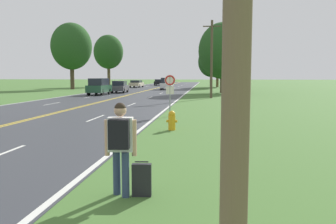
% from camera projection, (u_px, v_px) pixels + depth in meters
% --- Properties ---
extents(hitchhiker_person, '(0.60, 0.43, 1.78)m').
position_uv_depth(hitchhiker_person, '(120.00, 140.00, 6.63)').
color(hitchhiker_person, navy).
rests_on(hitchhiker_person, ground).
extents(suitcase, '(0.38, 0.17, 0.68)m').
position_uv_depth(suitcase, '(142.00, 180.00, 6.72)').
color(suitcase, black).
rests_on(suitcase, ground).
extents(fire_hydrant, '(0.46, 0.30, 0.82)m').
position_uv_depth(fire_hydrant, '(172.00, 120.00, 14.85)').
color(fire_hydrant, gold).
rests_on(fire_hydrant, ground).
extents(traffic_sign, '(0.60, 0.10, 2.32)m').
position_uv_depth(traffic_sign, '(170.00, 85.00, 19.65)').
color(traffic_sign, gray).
rests_on(traffic_sign, ground).
extents(utility_pole_midground, '(1.80, 0.24, 7.75)m').
position_uv_depth(utility_pole_midground, '(212.00, 58.00, 35.61)').
color(utility_pole_midground, brown).
rests_on(utility_pole_midground, ground).
extents(tree_left_verge, '(4.70, 4.70, 7.41)m').
position_uv_depth(tree_left_verge, '(211.00, 62.00, 63.04)').
color(tree_left_verge, brown).
rests_on(tree_left_verge, ground).
extents(tree_behind_sign, '(5.95, 5.95, 10.45)m').
position_uv_depth(tree_behind_sign, '(108.00, 52.00, 71.84)').
color(tree_behind_sign, brown).
rests_on(tree_behind_sign, ground).
extents(tree_mid_treeline, '(6.40, 6.40, 9.17)m').
position_uv_depth(tree_mid_treeline, '(223.00, 51.00, 46.30)').
color(tree_mid_treeline, '#473828').
rests_on(tree_mid_treeline, ground).
extents(tree_right_cluster, '(6.63, 6.63, 10.86)m').
position_uv_depth(tree_right_cluster, '(71.00, 46.00, 58.19)').
color(tree_right_cluster, '#473828').
rests_on(tree_right_cluster, ground).
extents(tree_far_back, '(5.04, 5.04, 7.60)m').
position_uv_depth(tree_far_back, '(218.00, 63.00, 69.76)').
color(tree_far_back, brown).
rests_on(tree_far_back, ground).
extents(car_dark_green_suv_approaching, '(1.88, 4.28, 1.95)m').
position_uv_depth(car_dark_green_suv_approaching, '(99.00, 86.00, 41.44)').
color(car_dark_green_suv_approaching, black).
rests_on(car_dark_green_suv_approaching, ground).
extents(car_dark_grey_sedan_mid_near, '(1.86, 4.03, 1.57)m').
position_uv_depth(car_dark_grey_sedan_mid_near, '(120.00, 87.00, 46.81)').
color(car_dark_grey_sedan_mid_near, black).
rests_on(car_dark_grey_sedan_mid_near, ground).
extents(car_white_suv_mid_far, '(1.89, 4.54, 1.91)m').
position_uv_depth(car_white_suv_mid_far, '(167.00, 83.00, 57.68)').
color(car_white_suv_mid_far, black).
rests_on(car_white_suv_mid_far, ground).
extents(car_champagne_sedan_receding, '(2.13, 4.68, 1.37)m').
position_uv_depth(car_champagne_sedan_receding, '(137.00, 84.00, 67.61)').
color(car_champagne_sedan_receding, black).
rests_on(car_champagne_sedan_receding, ground).
extents(car_black_sedan_distant, '(1.97, 4.55, 1.40)m').
position_uv_depth(car_black_sedan_distant, '(159.00, 82.00, 81.23)').
color(car_black_sedan_distant, black).
rests_on(car_black_sedan_distant, ground).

